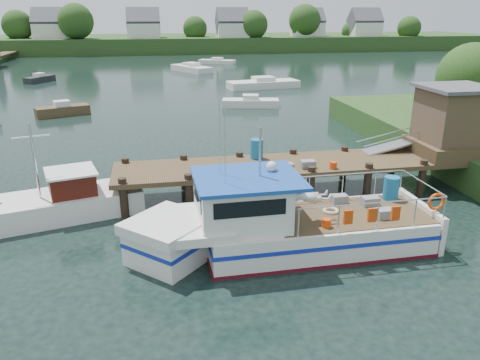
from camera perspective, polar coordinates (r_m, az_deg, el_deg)
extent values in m
plane|color=black|center=(20.35, 1.99, -1.86)|extent=(160.00, 160.00, 0.00)
cylinder|color=#332114|center=(31.05, 25.68, 6.73)|extent=(0.50, 0.50, 3.05)
sphere|color=#254518|center=(30.67, 26.36, 11.16)|extent=(3.90, 3.90, 3.90)
cube|color=#29471D|center=(102.72, -8.61, 16.16)|extent=(140.00, 24.00, 3.00)
cylinder|color=#332114|center=(100.47, -25.22, 14.90)|extent=(0.60, 0.60, 4.20)
sphere|color=#254518|center=(100.35, -25.49, 16.65)|extent=(5.54, 5.54, 5.54)
cylinder|color=#332114|center=(94.47, -19.14, 15.64)|extent=(0.60, 0.60, 4.80)
sphere|color=#254518|center=(94.34, -19.39, 17.78)|extent=(6.34, 6.34, 6.34)
cylinder|color=#332114|center=(95.66, -12.15, 15.76)|extent=(0.60, 0.60, 3.00)
sphere|color=#254518|center=(95.55, -12.25, 17.08)|extent=(3.96, 3.96, 3.96)
cylinder|color=#332114|center=(98.05, -5.45, 16.35)|extent=(0.60, 0.60, 3.60)
sphere|color=#254518|center=(97.93, -5.50, 17.91)|extent=(4.75, 4.75, 4.75)
cylinder|color=#332114|center=(95.76, 1.63, 16.53)|extent=(0.60, 0.60, 4.20)
sphere|color=#254518|center=(95.64, 1.65, 18.39)|extent=(5.54, 5.54, 5.54)
cylinder|color=#332114|center=(100.55, 7.79, 16.69)|extent=(0.60, 0.60, 4.80)
sphere|color=#254518|center=(100.43, 7.89, 18.71)|extent=(6.34, 6.34, 6.34)
cylinder|color=#332114|center=(106.36, 13.29, 16.04)|extent=(0.60, 0.60, 3.00)
sphere|color=#254518|center=(106.26, 13.39, 17.23)|extent=(3.96, 3.96, 3.96)
cylinder|color=#332114|center=(107.68, 19.76, 15.64)|extent=(0.60, 0.60, 3.60)
sphere|color=#254518|center=(107.57, 19.93, 17.04)|extent=(4.75, 4.75, 4.75)
cube|color=silver|center=(98.15, -22.01, 16.37)|extent=(6.00, 5.00, 3.00)
cube|color=#47474C|center=(98.10, -22.15, 17.47)|extent=(6.20, 5.09, 5.09)
cube|color=silver|center=(95.52, -11.63, 17.29)|extent=(6.00, 5.00, 3.00)
cube|color=#47474C|center=(95.47, -11.72, 18.43)|extent=(6.20, 5.09, 5.09)
cube|color=silver|center=(95.89, -0.94, 17.68)|extent=(6.00, 5.00, 3.00)
cube|color=#47474C|center=(95.84, -0.95, 18.81)|extent=(6.20, 5.09, 5.09)
cube|color=silver|center=(101.74, 8.22, 17.61)|extent=(6.00, 5.00, 3.00)
cube|color=#47474C|center=(101.69, 8.27, 18.68)|extent=(6.20, 5.09, 5.09)
cube|color=silver|center=(105.24, 14.89, 17.24)|extent=(6.00, 5.00, 3.00)
cube|color=#47474C|center=(105.19, 14.99, 18.27)|extent=(6.20, 5.09, 5.09)
cube|color=#493722|center=(20.42, 7.52, 1.92)|extent=(16.00, 3.00, 0.20)
cylinder|color=black|center=(18.52, -13.95, -2.56)|extent=(0.32, 0.32, 1.90)
cylinder|color=black|center=(20.95, -13.64, 0.11)|extent=(0.32, 0.32, 1.90)
cylinder|color=black|center=(18.51, -6.22, -2.07)|extent=(0.32, 0.32, 1.90)
cylinder|color=black|center=(20.94, -6.81, 0.53)|extent=(0.32, 0.32, 1.90)
cylinder|color=black|center=(18.83, 1.38, -1.56)|extent=(0.32, 0.32, 1.90)
cylinder|color=black|center=(21.23, -0.07, 0.95)|extent=(0.32, 0.32, 1.90)
cylinder|color=black|center=(19.48, 8.60, -1.05)|extent=(0.32, 0.32, 1.90)
cylinder|color=black|center=(21.80, 6.41, 1.33)|extent=(0.32, 0.32, 1.90)
cylinder|color=black|center=(20.41, 15.25, -0.57)|extent=(0.32, 0.32, 1.90)
cylinder|color=black|center=(22.64, 12.48, 1.68)|extent=(0.32, 0.32, 1.90)
cylinder|color=black|center=(21.59, 21.25, -0.12)|extent=(0.32, 0.32, 1.90)
cylinder|color=black|center=(23.71, 18.06, 1.98)|extent=(0.32, 0.32, 1.90)
cylinder|color=black|center=(22.98, 26.58, 0.27)|extent=(0.32, 0.32, 1.90)
cylinder|color=black|center=(24.98, 23.12, 2.23)|extent=(0.32, 0.32, 1.90)
cube|color=#493722|center=(23.41, 24.14, 3.67)|extent=(3.20, 3.00, 0.60)
cube|color=#4B392A|center=(23.10, 24.62, 7.00)|extent=(2.60, 2.60, 2.40)
cube|color=#47474C|center=(22.89, 25.09, 10.16)|extent=(3.00, 3.00, 0.15)
cube|color=#A5A8AD|center=(22.96, 18.13, 4.01)|extent=(3.34, 0.90, 0.79)
cylinder|color=silver|center=(22.50, 18.74, 4.96)|extent=(3.34, 0.05, 0.76)
cylinder|color=silver|center=(23.18, 17.80, 5.47)|extent=(3.34, 0.05, 0.76)
cube|color=slate|center=(19.15, 5.62, 1.60)|extent=(0.60, 0.40, 0.30)
cube|color=slate|center=(19.62, 8.27, 1.94)|extent=(0.60, 0.40, 0.30)
cylinder|color=#D03E0C|center=(19.70, 11.30, 1.80)|extent=(0.30, 0.30, 0.28)
cylinder|color=#156096|center=(20.63, 2.05, 3.84)|extent=(0.56, 0.56, 0.85)
cube|color=silver|center=(15.98, 9.16, -6.24)|extent=(7.35, 3.02, 1.12)
cube|color=silver|center=(15.09, -8.68, -7.85)|extent=(2.93, 2.93, 1.12)
cube|color=silver|center=(14.78, -8.82, -5.42)|extent=(3.21, 3.21, 0.34)
cube|color=silver|center=(14.85, -5.04, -5.25)|extent=(1.99, 2.81, 0.29)
cube|color=#14289F|center=(15.92, 9.19, -5.79)|extent=(7.45, 3.06, 0.14)
cube|color=#14289F|center=(15.03, -8.70, -7.38)|extent=(2.98, 2.98, 0.14)
cube|color=#530B16|center=(16.21, 9.06, -7.87)|extent=(7.45, 3.04, 0.14)
cube|color=#493722|center=(16.17, 13.18, -3.98)|extent=(5.30, 2.70, 0.04)
cube|color=silver|center=(17.56, 20.95, -4.55)|extent=(0.23, 2.93, 1.32)
cube|color=silver|center=(14.79, 0.16, -2.67)|extent=(2.76, 2.57, 1.46)
cube|color=black|center=(13.52, 1.24, -3.55)|extent=(2.15, 0.07, 0.49)
cube|color=black|center=(15.86, -0.76, 0.04)|extent=(2.15, 0.07, 0.49)
cube|color=black|center=(14.49, -5.18, -2.00)|extent=(0.06, 1.76, 0.49)
cube|color=#1946A0|center=(14.55, 0.92, 0.23)|extent=(3.35, 2.87, 0.12)
cylinder|color=silver|center=(14.38, 2.46, 3.45)|extent=(0.08, 0.08, 1.56)
cylinder|color=silver|center=(13.58, -1.85, 4.19)|extent=(0.02, 0.02, 2.34)
cylinder|color=silver|center=(14.51, -2.49, 5.20)|extent=(0.02, 0.02, 2.34)
sphere|color=silver|center=(15.04, 3.88, 1.64)|extent=(0.36, 0.36, 0.35)
cylinder|color=silver|center=(14.77, 16.08, -2.70)|extent=(4.88, 0.10, 0.04)
cylinder|color=silver|center=(17.04, 12.05, 0.66)|extent=(4.88, 0.10, 0.04)
cylinder|color=silver|center=(17.06, 21.46, -0.29)|extent=(0.08, 2.68, 0.04)
cylinder|color=silver|center=(14.06, 7.14, -5.27)|extent=(0.04, 0.04, 0.93)
cylinder|color=silver|center=(16.43, 4.23, -1.39)|extent=(0.04, 0.04, 0.93)
cylinder|color=silver|center=(14.49, 11.93, -4.78)|extent=(0.04, 0.04, 0.93)
cylinder|color=silver|center=(16.80, 8.41, -1.07)|extent=(0.04, 0.04, 0.93)
cylinder|color=silver|center=(15.01, 16.41, -4.29)|extent=(0.04, 0.04, 0.93)
cylinder|color=silver|center=(17.25, 12.39, -0.76)|extent=(0.04, 0.04, 0.93)
cylinder|color=silver|center=(15.62, 20.55, -3.81)|extent=(0.04, 0.04, 0.93)
cylinder|color=silver|center=(17.78, 16.14, -0.47)|extent=(0.04, 0.04, 0.93)
cylinder|color=silver|center=(16.17, 23.66, -3.44)|extent=(0.04, 0.04, 0.93)
cylinder|color=silver|center=(18.27, 19.01, -0.24)|extent=(0.04, 0.04, 0.93)
cube|color=slate|center=(16.05, 17.26, -3.92)|extent=(0.59, 0.40, 0.31)
cube|color=slate|center=(16.91, 15.58, -2.51)|extent=(0.59, 0.40, 0.31)
cube|color=slate|center=(16.84, 12.02, -2.30)|extent=(0.54, 0.38, 0.31)
cylinder|color=#156096|center=(17.59, 17.95, -0.97)|extent=(0.55, 0.55, 0.86)
cylinder|color=#D03E0C|center=(14.94, 10.47, -5.20)|extent=(0.30, 0.30, 0.29)
torus|color=#BFB28C|center=(16.08, 11.01, -3.71)|extent=(0.55, 0.55, 0.12)
torus|color=#D03E0C|center=(16.61, 22.81, -2.45)|extent=(0.61, 0.11, 0.61)
cube|color=#D03E0C|center=(14.56, 13.05, -4.43)|extent=(0.27, 0.10, 0.44)
cube|color=#D03E0C|center=(14.88, 15.80, -4.14)|extent=(0.27, 0.10, 0.44)
cube|color=#D03E0C|center=(15.24, 18.43, -3.84)|extent=(0.27, 0.10, 0.44)
imported|color=silver|center=(14.97, 7.73, -2.06)|extent=(0.42, 0.63, 1.72)
cube|color=silver|center=(19.39, -20.85, -2.91)|extent=(6.29, 3.65, 0.91)
cube|color=#43120B|center=(19.12, -19.82, -0.30)|extent=(2.01, 2.01, 0.87)
cube|color=silver|center=(18.97, -19.98, 0.99)|extent=(2.23, 2.23, 0.07)
cylinder|color=silver|center=(18.75, -23.76, 2.18)|extent=(0.11, 0.11, 2.83)
cylinder|color=silver|center=(18.52, -24.15, 4.86)|extent=(1.25, 0.38, 0.05)
cube|color=#493722|center=(38.83, -20.81, 7.90)|extent=(4.12, 2.65, 0.72)
cube|color=silver|center=(38.73, -20.91, 8.68)|extent=(1.36, 1.27, 0.46)
cube|color=silver|center=(74.46, -2.80, 14.20)|extent=(5.82, 4.21, 0.60)
cube|color=silver|center=(74.41, -2.81, 14.55)|extent=(1.99, 1.90, 0.39)
cube|color=silver|center=(39.68, 1.30, 9.35)|extent=(4.90, 2.50, 0.65)
cube|color=silver|center=(39.59, 1.30, 10.06)|extent=(1.51, 1.36, 0.42)
cube|color=silver|center=(50.06, 2.85, 11.56)|extent=(7.73, 3.54, 0.75)
cube|color=silver|center=(49.99, 2.86, 12.20)|extent=(2.31, 2.06, 0.48)
cube|color=silver|center=(64.67, -5.94, 13.34)|extent=(5.31, 7.30, 0.75)
cube|color=silver|center=(64.61, -5.96, 13.85)|extent=(2.39, 2.51, 0.48)
cube|color=black|center=(58.94, -23.23, 11.22)|extent=(3.04, 3.84, 0.65)
cube|color=silver|center=(58.88, -23.29, 11.70)|extent=(1.31, 1.36, 0.42)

